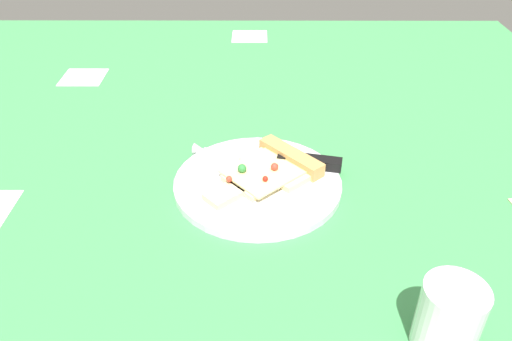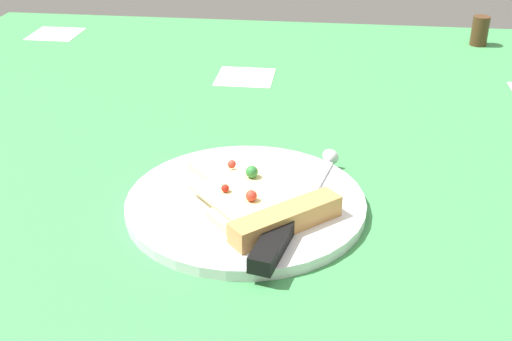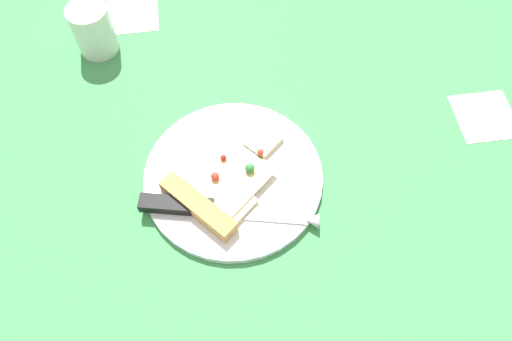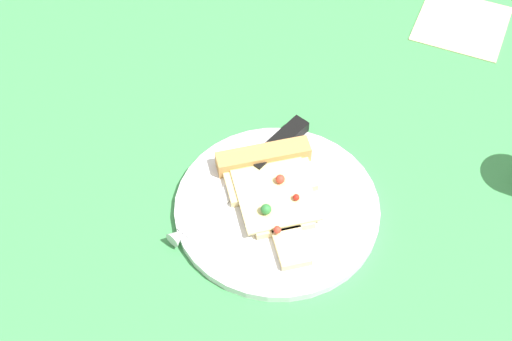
{
  "view_description": "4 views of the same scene",
  "coord_description": "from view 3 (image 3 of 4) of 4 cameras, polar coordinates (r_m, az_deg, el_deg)",
  "views": [
    {
      "loc": [
        -70.21,
        -3.09,
        45.36
      ],
      "look_at": [
        -8.66,
        -2.9,
        3.18
      ],
      "focal_mm": 35.54,
      "sensor_mm": 36.0,
      "label": 1
    },
    {
      "loc": [
        -0.35,
        -61.05,
        35.92
      ],
      "look_at": [
        -8.0,
        -0.16,
        2.96
      ],
      "focal_mm": 45.5,
      "sensor_mm": 36.0,
      "label": 2
    },
    {
      "loc": [
        24.89,
        -4.46,
        60.86
      ],
      "look_at": [
        -8.32,
        0.08,
        1.77
      ],
      "focal_mm": 34.15,
      "sensor_mm": 36.0,
      "label": 3
    },
    {
      "loc": [
        -31.18,
        44.8,
        77.12
      ],
      "look_at": [
        -4.61,
        -4.68,
        4.16
      ],
      "focal_mm": 53.15,
      "sensor_mm": 36.0,
      "label": 4
    }
  ],
  "objects": [
    {
      "name": "ground_plane",
      "position": [
        0.67,
        0.92,
        -7.5
      ],
      "size": [
        140.37,
        140.37,
        3.0
      ],
      "color": "#3D8C4C",
      "rests_on": "ground"
    },
    {
      "name": "plate",
      "position": [
        0.69,
        -2.67,
        -0.76
      ],
      "size": [
        25.19,
        25.19,
        1.18
      ],
      "primitive_type": "cylinder",
      "color": "silver",
      "rests_on": "ground_plane"
    },
    {
      "name": "pizza_slice",
      "position": [
        0.67,
        -4.18,
        -1.68
      ],
      "size": [
        17.43,
        18.16,
        2.62
      ],
      "rotation": [
        0.0,
        0.0,
        0.73
      ],
      "color": "beige",
      "rests_on": "plate"
    },
    {
      "name": "knife",
      "position": [
        0.66,
        -5.36,
        -4.43
      ],
      "size": [
        7.28,
        23.88,
        2.45
      ],
      "rotation": [
        0.0,
        0.0,
        -0.22
      ],
      "color": "silver",
      "rests_on": "plate"
    },
    {
      "name": "drinking_glass",
      "position": [
        0.85,
        -18.52,
        15.4
      ],
      "size": [
        6.54,
        6.54,
        8.24
      ],
      "primitive_type": "cylinder",
      "color": "silver",
      "rests_on": "ground_plane"
    }
  ]
}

